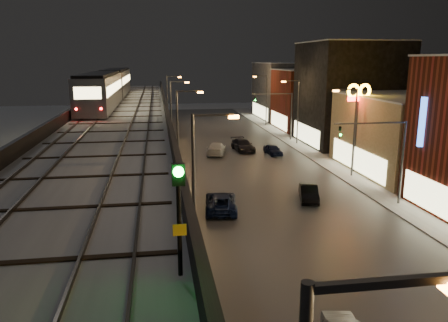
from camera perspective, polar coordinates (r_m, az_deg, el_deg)
road_surface at (r=47.43m, az=3.76°, el=-1.23°), size 17.00×120.00×0.06m
sidewalk_right at (r=50.49m, az=14.92°, el=-0.72°), size 4.00×120.00×0.14m
under_viaduct_pavement at (r=46.49m, az=-12.72°, el=-1.83°), size 11.00×120.00×0.06m
elevated_viaduct at (r=42.29m, az=-13.37°, el=4.41°), size 9.00×100.00×6.30m
viaduct_trackbed at (r=42.31m, az=-13.43°, el=5.46°), size 8.40×100.00×0.32m
viaduct_parapet_streetside at (r=42.15m, az=-7.51°, el=6.32°), size 0.30×100.00×1.10m
viaduct_parapet_far at (r=42.86m, az=-19.28°, el=5.81°), size 0.30×100.00×1.10m
building_c at (r=50.14m, az=23.38°, el=3.22°), size 12.20×15.20×8.16m
building_d at (r=63.81m, az=16.04°, el=8.41°), size 12.20×13.20×14.16m
building_e at (r=76.88m, az=11.61°, el=7.87°), size 12.20×12.20×10.16m
building_f at (r=90.07m, az=8.53°, el=9.05°), size 12.20×16.20×11.16m
streetlight_left_1 at (r=23.86m, az=-3.34°, el=-2.79°), size 2.57×0.28×9.00m
streetlight_left_2 at (r=41.42m, az=-5.72°, el=3.99°), size 2.57×0.28×9.00m
streetlight_right_2 at (r=45.63m, az=16.39°, el=4.36°), size 2.56×0.28×9.00m
streetlight_left_3 at (r=59.25m, az=-6.68°, el=6.71°), size 2.57×0.28×9.00m
streetlight_right_3 at (r=62.26m, az=9.42°, el=6.93°), size 2.56×0.28×9.00m
streetlight_left_4 at (r=77.16m, az=-7.20°, el=8.17°), size 2.57×0.28×9.00m
streetlight_right_4 at (r=79.49m, az=5.39°, el=8.36°), size 2.56×0.28×9.00m
traffic_light_rig_a at (r=37.47m, az=20.83°, el=1.07°), size 6.10×0.34×7.00m
traffic_light_rig_b at (r=64.92m, az=7.82°, el=6.58°), size 6.10×0.34×7.00m
subway_train at (r=59.30m, az=-14.69°, el=9.54°), size 3.15×38.29×3.77m
rail_signal at (r=10.24m, az=-5.92°, el=-4.80°), size 0.33×0.42×2.84m
car_mid_silver at (r=34.64m, az=-0.40°, el=-5.47°), size 3.02×5.46×1.45m
car_mid_dark at (r=55.04m, az=-1.00°, el=1.59°), size 3.29×5.60×1.52m
car_onc_silver at (r=37.71m, az=11.00°, el=-4.22°), size 2.42×4.37×1.37m
car_onc_white at (r=57.24m, az=2.48°, el=2.03°), size 2.76×5.44×1.51m
car_onc_red at (r=55.18m, az=6.42°, el=1.42°), size 1.95×3.95×1.29m
sign_mcdonalds at (r=47.38m, az=17.15°, el=7.42°), size 2.79×0.69×9.37m
sign_carwash at (r=37.73m, az=25.32°, el=3.61°), size 1.72×0.35×8.95m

